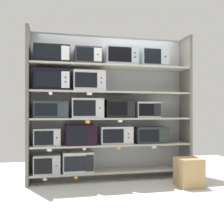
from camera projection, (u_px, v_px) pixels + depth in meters
ground at (128, 198)px, 3.59m from camera, size 6.71×6.00×0.02m
back_panel at (109, 106)px, 4.79m from camera, size 2.91×0.04×2.53m
upright_left at (28, 106)px, 4.27m from camera, size 0.05×0.41×2.53m
upright_right at (186, 106)px, 4.86m from camera, size 0.05×0.41×2.53m
shelf_0 at (112, 171)px, 4.56m from camera, size 2.71×0.41×0.03m
microwave_0 at (47, 164)px, 4.33m from camera, size 0.42×0.43×0.30m
microwave_1 at (78, 161)px, 4.44m from camera, size 0.51×0.40×0.34m
price_tag_0 at (45, 179)px, 4.12m from camera, size 0.06×0.00×0.04m
price_tag_1 at (76, 178)px, 4.22m from camera, size 0.05×0.00×0.04m
shelf_1 at (112, 145)px, 4.57m from camera, size 2.71×0.41×0.03m
microwave_2 at (47, 137)px, 4.33m from camera, size 0.42×0.36×0.28m
microwave_3 at (80, 135)px, 4.45m from camera, size 0.51×0.43×0.33m
microwave_4 at (116, 135)px, 4.57m from camera, size 0.55×0.34×0.30m
microwave_5 at (151, 135)px, 4.71m from camera, size 0.57×0.34×0.29m
price_tag_2 at (49, 150)px, 4.14m from camera, size 0.07×0.00×0.03m
price_tag_3 at (84, 149)px, 4.25m from camera, size 0.05×0.00×0.03m
price_tag_4 at (119, 148)px, 4.38m from camera, size 0.06×0.00×0.04m
price_tag_5 at (154, 147)px, 4.51m from camera, size 0.08×0.00×0.04m
shelf_2 at (112, 119)px, 4.57m from camera, size 2.71×0.41×0.03m
microwave_6 at (51, 110)px, 4.35m from camera, size 0.55×0.39×0.27m
microwave_7 at (87, 108)px, 4.47m from camera, size 0.53×0.41×0.32m
microwave_8 at (119, 109)px, 4.59m from camera, size 0.48×0.41×0.31m
microwave_9 at (146, 110)px, 4.69m from camera, size 0.42×0.39×0.27m
price_tag_6 at (88, 122)px, 4.27m from camera, size 0.07×0.00×0.05m
price_tag_7 at (120, 121)px, 4.38m from camera, size 0.07×0.00×0.03m
shelf_3 at (112, 93)px, 4.57m from camera, size 2.71×0.41×0.03m
microwave_10 at (52, 81)px, 4.35m from camera, size 0.57×0.37×0.33m
microwave_11 at (88, 81)px, 4.48m from camera, size 0.53×0.43×0.34m
price_tag_8 at (51, 93)px, 4.14m from camera, size 0.06×0.00×0.04m
price_tag_9 at (89, 94)px, 4.27m from camera, size 0.08×0.00×0.04m
shelf_4 at (112, 67)px, 4.57m from camera, size 2.71×0.41×0.03m
microwave_12 at (52, 55)px, 4.35m from camera, size 0.57×0.41×0.28m
microwave_13 at (87, 57)px, 4.48m from camera, size 0.44×0.44×0.27m
microwave_14 at (120, 57)px, 4.60m from camera, size 0.55×0.42×0.32m
microwave_15 at (153, 58)px, 4.72m from camera, size 0.49×0.37×0.32m
shipping_carton at (189, 172)px, 4.12m from camera, size 0.36×0.36×0.44m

